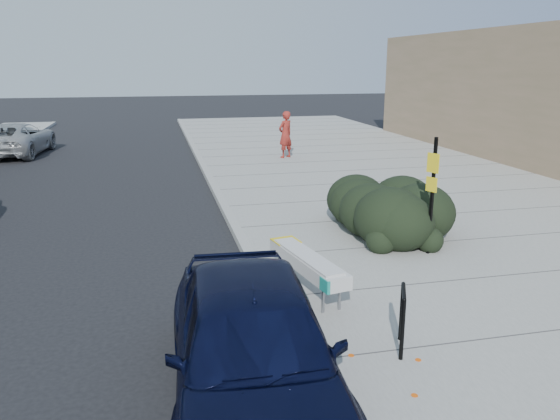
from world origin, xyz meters
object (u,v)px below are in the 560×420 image
at_px(suv_silver, 16,139).
at_px(pedestrian, 285,135).
at_px(bike_rack, 402,314).
at_px(bench, 307,263).
at_px(sedan_navy, 253,346).
at_px(sign_post, 432,188).

xyz_separation_m(suv_silver, pedestrian, (10.88, -4.18, 0.39)).
relative_size(bike_rack, suv_silver, 0.17).
xyz_separation_m(bench, bike_rack, (0.70, -2.10, -0.00)).
relative_size(bike_rack, sedan_navy, 0.18).
bearing_deg(sign_post, sedan_navy, -160.82).
bearing_deg(sedan_navy, suv_silver, 112.29).
bearing_deg(bike_rack, sign_post, 81.44).
bearing_deg(bench, sedan_navy, -128.44).
distance_m(bench, bike_rack, 2.21).
relative_size(sign_post, pedestrian, 1.26).
distance_m(sign_post, pedestrian, 11.79).
height_order(sedan_navy, suv_silver, sedan_navy).
relative_size(sign_post, sedan_navy, 0.50).
height_order(bench, bike_rack, bike_rack).
height_order(bike_rack, sedan_navy, sedan_navy).
distance_m(bench, sign_post, 3.24).
height_order(suv_silver, pedestrian, pedestrian).
bearing_deg(bench, pedestrian, 66.75).
distance_m(bike_rack, sign_post, 4.09).
height_order(bike_rack, sign_post, sign_post).
distance_m(sign_post, suv_silver, 19.39).
bearing_deg(suv_silver, pedestrian, 164.81).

